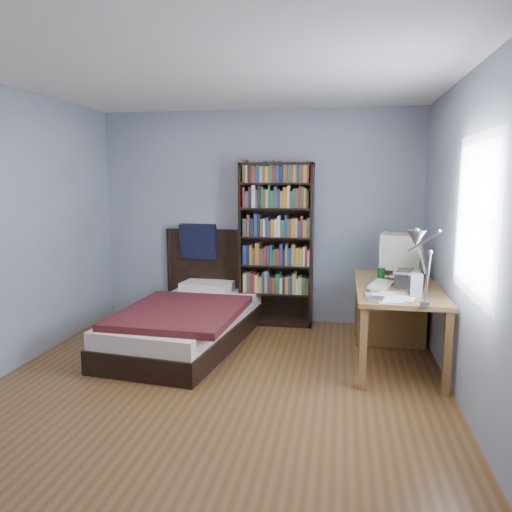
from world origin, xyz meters
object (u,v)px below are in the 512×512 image
(desk_lamp, at_px, (418,246))
(bookshelf, at_px, (276,245))
(bed, at_px, (189,318))
(desk, at_px, (391,307))
(keyboard, at_px, (381,285))
(speaker, at_px, (416,285))
(soda_can, at_px, (381,274))
(laptop, at_px, (409,276))
(crt_monitor, at_px, (400,252))

(desk_lamp, bearing_deg, bookshelf, 120.13)
(bookshelf, height_order, bed, bookshelf)
(desk, bearing_deg, bookshelf, 154.20)
(desk_lamp, relative_size, keyboard, 1.52)
(speaker, distance_m, bed, 2.35)
(keyboard, distance_m, speaker, 0.44)
(speaker, height_order, soda_can, speaker)
(desk_lamp, bearing_deg, bed, 146.63)
(desk, relative_size, soda_can, 12.40)
(desk_lamp, bearing_deg, desk, 90.00)
(laptop, bearing_deg, desk, 101.76)
(crt_monitor, height_order, bookshelf, bookshelf)
(crt_monitor, xyz_separation_m, speaker, (0.04, -0.89, -0.15))
(desk_lamp, bearing_deg, speaker, 81.91)
(desk, bearing_deg, laptop, -78.24)
(desk_lamp, height_order, soda_can, desk_lamp)
(desk, height_order, crt_monitor, crt_monitor)
(desk, xyz_separation_m, crt_monitor, (0.06, 0.04, 0.56))
(desk, relative_size, speaker, 7.87)
(crt_monitor, relative_size, laptop, 1.23)
(desk_lamp, distance_m, keyboard, 1.19)
(crt_monitor, xyz_separation_m, bookshelf, (-1.33, 0.57, -0.03))
(keyboard, relative_size, bookshelf, 0.22)
(bed, bearing_deg, soda_can, 0.10)
(speaker, bearing_deg, desk_lamp, -97.91)
(desk, relative_size, crt_monitor, 3.49)
(bed, bearing_deg, keyboard, -9.06)
(bookshelf, bearing_deg, soda_can, -35.38)
(keyboard, distance_m, bed, 2.02)
(speaker, relative_size, bed, 0.09)
(keyboard, xyz_separation_m, speaker, (0.25, -0.35, 0.08))
(desk, bearing_deg, desk_lamp, -90.00)
(desk, distance_m, laptop, 0.63)
(bed, bearing_deg, crt_monitor, 6.25)
(desk_lamp, relative_size, bed, 0.29)
(soda_can, bearing_deg, keyboard, -93.82)
(crt_monitor, relative_size, bed, 0.20)
(keyboard, height_order, soda_can, soda_can)
(desk_lamp, distance_m, bookshelf, 2.54)
(desk_lamp, bearing_deg, keyboard, 98.11)
(crt_monitor, distance_m, bookshelf, 1.45)
(desk, height_order, bookshelf, bookshelf)
(crt_monitor, bearing_deg, desk_lamp, -92.18)
(laptop, distance_m, desk_lamp, 1.19)
(desk, bearing_deg, crt_monitor, 31.47)
(speaker, distance_m, soda_can, 0.70)
(crt_monitor, height_order, speaker, crt_monitor)
(crt_monitor, bearing_deg, speaker, -87.40)
(crt_monitor, relative_size, speaker, 2.25)
(desk, distance_m, bookshelf, 1.50)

